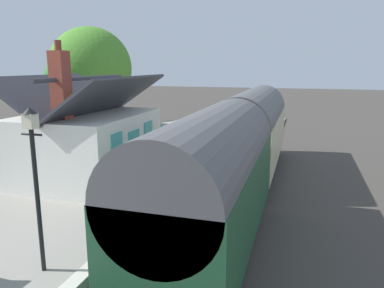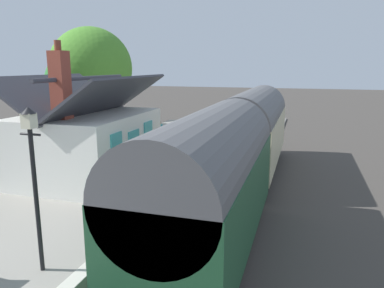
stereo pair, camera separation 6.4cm
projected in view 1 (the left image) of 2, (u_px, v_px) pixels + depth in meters
name	position (u px, v px, depth m)	size (l,w,h in m)	color
ground_plane	(210.00, 207.00, 14.79)	(160.00, 160.00, 0.00)	#423D38
platform	(113.00, 185.00, 15.91)	(32.00, 6.61, 0.96)	gray
platform_edge_coping	(182.00, 181.00, 14.93)	(32.00, 0.36, 0.02)	beige
rail_near	(250.00, 209.00, 14.32)	(52.00, 0.08, 0.14)	gray
rail_far	(214.00, 206.00, 14.73)	(52.00, 0.08, 0.14)	gray
train	(239.00, 148.00, 15.20)	(18.39, 2.73, 4.32)	black
station_building	(88.00, 143.00, 15.19)	(6.01, 4.50, 5.45)	white
bench_by_lamp	(177.00, 138.00, 21.15)	(1.42, 0.49, 0.88)	#26727F
planter_bench_right	(158.00, 125.00, 27.12)	(0.97, 0.32, 0.55)	teal
planter_by_door	(180.00, 131.00, 23.79)	(0.63, 0.63, 0.88)	#9E5138
planter_bench_left	(195.00, 139.00, 21.04)	(0.61, 0.61, 0.85)	gray
planter_edge_near	(176.00, 128.00, 25.13)	(0.41, 0.41, 0.76)	black
lamp_post_platform	(34.00, 160.00, 7.92)	(0.32, 0.50, 3.74)	black
station_sign_board	(218.00, 121.00, 22.97)	(0.96, 0.06, 1.57)	black
tree_far_left	(91.00, 68.00, 23.84)	(5.20, 5.26, 7.94)	#4C3828
tree_mid_background	(80.00, 71.00, 31.06)	(3.92, 3.77, 7.09)	#4C3828
tree_behind_building	(75.00, 81.00, 27.81)	(4.52, 4.41, 6.57)	#4C3828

